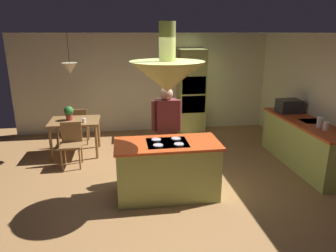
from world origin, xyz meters
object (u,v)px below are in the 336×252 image
Objects in this scene: canister_sugar at (320,122)px; microwave_on_counter at (289,106)px; kitchen_island at (167,169)px; person_at_island at (167,127)px; oven_tower at (191,92)px; canister_flour at (326,126)px; dining_table at (75,125)px; cup_on_table at (84,120)px; chair_by_back_wall at (79,124)px; potted_plant_on_table at (69,112)px; chair_facing_island at (71,141)px.

canister_sugar is 0.44× the size of microwave_on_counter.
kitchen_island is 0.84m from person_at_island.
canister_flour is at bearing -60.10° from oven_tower.
dining_table is at bearing 128.99° from kitchen_island.
microwave_on_counter is at bearing -5.30° from cup_on_table.
microwave_on_counter is (4.32, -0.40, 0.25)m from cup_on_table.
potted_plant_on_table is (-0.11, -0.58, 0.42)m from chair_by_back_wall.
dining_table is 1.19× the size of chair_by_back_wall.
chair_facing_island is at bearing 155.62° from person_at_island.
person_at_island is at bearing -38.73° from dining_table.
kitchen_island reaches higher than cup_on_table.
microwave_on_counter is (0.00, 1.28, 0.06)m from canister_flour.
canister_sugar is (4.54, -2.32, 0.51)m from chair_by_back_wall.
cup_on_table is (-1.56, 1.23, -0.15)m from person_at_island.
oven_tower is at bearing 68.45° from person_at_island.
canister_sugar is at bearing -20.56° from potted_plant_on_table.
chair_by_back_wall is 1.89× the size of microwave_on_counter.
kitchen_island is 5.50× the size of potted_plant_on_table.
kitchen_island is 3.48m from oven_tower.
chair_by_back_wall reaches higher than dining_table.
oven_tower is 10.63× the size of canister_sugar.
person_at_island is at bearing -163.26° from microwave_on_counter.
person_at_island is 1.92× the size of chair_facing_island.
kitchen_island is at bearing -152.18° from microwave_on_counter.
potted_plant_on_table is 5.03m from canister_flour.
microwave_on_counter is at bearing 16.74° from person_at_island.
oven_tower is 3.05m from dining_table.
canister_sugar is (4.54, -1.08, 0.51)m from chair_facing_island.
person_at_island is 2.76m from chair_by_back_wall.
oven_tower is at bearing 71.26° from kitchen_island.
chair_facing_island is 0.56m from cup_on_table.
dining_table is at bearing 90.00° from chair_by_back_wall.
microwave_on_counter is at bearing 90.00° from canister_sugar.
chair_by_back_wall is at bearing 90.00° from dining_table.
cup_on_table is at bearing 104.98° from chair_by_back_wall.
microwave_on_counter is (4.54, 0.02, 0.55)m from chair_facing_island.
microwave_on_counter is (4.54, -1.22, 0.55)m from chair_by_back_wall.
chair_by_back_wall is (0.00, 0.62, -0.15)m from dining_table.
person_at_island is at bearing -24.38° from chair_facing_island.
potted_plant_on_table is at bearing 159.44° from canister_sugar.
kitchen_island is 2.25m from chair_facing_island.
canister_sugar is at bearing -13.38° from chair_facing_island.
potted_plant_on_table is 1.48× the size of canister_sugar.
chair_by_back_wall is at bearing 130.99° from person_at_island.
microwave_on_counter is (1.74, -1.74, -0.03)m from oven_tower.
dining_table is 6.70× the size of canister_flour.
dining_table is 0.34m from cup_on_table.
person_at_island is (1.78, -1.43, 0.31)m from dining_table.
dining_table is 4.86m from canister_sugar.
oven_tower is at bearing 121.45° from canister_sugar.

